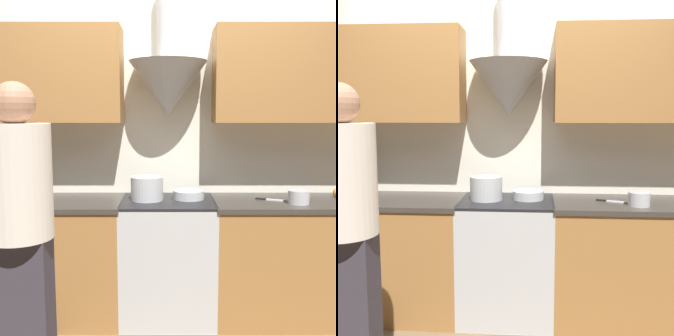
{
  "view_description": "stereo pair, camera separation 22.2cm",
  "coord_description": "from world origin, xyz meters",
  "views": [
    {
      "loc": [
        -0.0,
        -2.71,
        1.51
      ],
      "look_at": [
        0.0,
        0.22,
        1.14
      ],
      "focal_mm": 45.0,
      "sensor_mm": 36.0,
      "label": 1
    },
    {
      "loc": [
        0.22,
        -2.7,
        1.51
      ],
      "look_at": [
        0.0,
        0.22,
        1.14
      ],
      "focal_mm": 45.0,
      "sensor_mm": 36.0,
      "label": 2
    }
  ],
  "objects": [
    {
      "name": "chefs_knife",
      "position": [
        0.75,
        0.32,
        0.89
      ],
      "size": [
        0.2,
        0.11,
        0.01
      ],
      "rotation": [
        0.0,
        0.0,
        -0.4
      ],
      "color": "silver",
      "rests_on": "counter_right"
    },
    {
      "name": "saucepan",
      "position": [
        0.92,
        0.2,
        0.93
      ],
      "size": [
        0.15,
        0.15,
        0.09
      ],
      "color": "#B7BABC",
      "rests_on": "counter_right"
    },
    {
      "name": "mixing_bowl",
      "position": [
        0.15,
        0.37,
        0.92
      ],
      "size": [
        0.23,
        0.23,
        0.06
      ],
      "color": "#B7BABC",
      "rests_on": "stove_range"
    },
    {
      "name": "counter_left",
      "position": [
        -1.11,
        0.32,
        0.44
      ],
      "size": [
        1.55,
        0.62,
        0.89
      ],
      "color": "#9E6B38",
      "rests_on": "ground_plane"
    },
    {
      "name": "stove_range",
      "position": [
        0.0,
        0.32,
        0.45
      ],
      "size": [
        0.68,
        0.6,
        0.89
      ],
      "color": "#B7BABC",
      "rests_on": "ground_plane"
    },
    {
      "name": "person_foreground_left",
      "position": [
        -0.68,
        -0.83,
        0.92
      ],
      "size": [
        0.32,
        0.32,
        1.65
      ],
      "color": "#38333D",
      "rests_on": "ground_plane"
    },
    {
      "name": "counter_right",
      "position": [
        0.91,
        0.32,
        0.44
      ],
      "size": [
        1.17,
        0.62,
        0.89
      ],
      "color": "#9E6B38",
      "rests_on": "ground_plane"
    },
    {
      "name": "wine_bottle_6",
      "position": [
        -1.19,
        0.39,
        1.02
      ],
      "size": [
        0.08,
        0.08,
        0.34
      ],
      "color": "black",
      "rests_on": "counter_left"
    },
    {
      "name": "stock_pot",
      "position": [
        -0.15,
        0.33,
        0.97
      ],
      "size": [
        0.24,
        0.24,
        0.17
      ],
      "color": "#B7BABC",
      "rests_on": "stove_range"
    },
    {
      "name": "wall_back",
      "position": [
        -0.07,
        0.59,
        1.48
      ],
      "size": [
        8.4,
        0.58,
        2.6
      ],
      "color": "silver",
      "rests_on": "ground_plane"
    }
  ]
}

